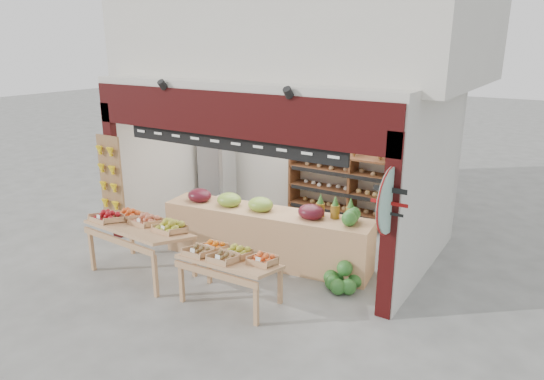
{
  "coord_description": "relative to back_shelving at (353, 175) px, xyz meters",
  "views": [
    {
      "loc": [
        4.67,
        -7.0,
        3.72
      ],
      "look_at": [
        0.33,
        -0.2,
        1.25
      ],
      "focal_mm": 32.0,
      "sensor_mm": 36.0,
      "label": 1
    }
  ],
  "objects": [
    {
      "name": "refrigerator",
      "position": [
        -3.2,
        -0.44,
        -0.28
      ],
      "size": [
        0.74,
        0.74,
        1.65
      ],
      "primitive_type": "cube",
      "rotation": [
        0.0,
        0.0,
        0.16
      ],
      "color": "silver",
      "rests_on": "ground"
    },
    {
      "name": "shop_structure",
      "position": [
        -0.91,
        -0.35,
        2.82
      ],
      "size": [
        6.36,
        5.12,
        5.4
      ],
      "color": "beige",
      "rests_on": "ground"
    },
    {
      "name": "ground",
      "position": [
        -0.91,
        -1.97,
        -1.1
      ],
      "size": [
        60.0,
        60.0,
        0.0
      ],
      "primitive_type": "plane",
      "color": "slate",
      "rests_on": "ground"
    },
    {
      "name": "watermelon_pile",
      "position": [
        1.0,
        -2.62,
        -0.95
      ],
      "size": [
        0.61,
        0.61,
        0.47
      ],
      "color": "#1E531B",
      "rests_on": "ground"
    },
    {
      "name": "cardboard_stack",
      "position": [
        -1.9,
        -1.6,
        -0.85
      ],
      "size": [
        1.01,
        0.73,
        0.69
      ],
      "color": "silver",
      "rests_on": "ground"
    },
    {
      "name": "display_table_right",
      "position": [
        -0.27,
        -3.87,
        -0.4
      ],
      "size": [
        1.45,
        0.86,
        0.92
      ],
      "color": "tan",
      "rests_on": "ground"
    },
    {
      "name": "mid_counter",
      "position": [
        -0.59,
        -2.39,
        -0.6
      ],
      "size": [
        3.78,
        1.24,
        1.15
      ],
      "color": "tan",
      "rests_on": "ground"
    },
    {
      "name": "gift_sign",
      "position": [
        1.84,
        -3.11,
        0.65
      ],
      "size": [
        0.04,
        0.93,
        0.92
      ],
      "color": "#A4CEBA",
      "rests_on": "ground"
    },
    {
      "name": "back_shelving",
      "position": [
        0.0,
        0.0,
        0.0
      ],
      "size": [
        2.83,
        0.46,
        1.76
      ],
      "color": "brown",
      "rests_on": "ground"
    },
    {
      "name": "display_table_left",
      "position": [
        -2.14,
        -3.85,
        -0.29
      ],
      "size": [
        1.73,
        1.02,
        1.06
      ],
      "color": "tan",
      "rests_on": "ground"
    },
    {
      "name": "banana_board",
      "position": [
        -3.64,
        -3.14,
        0.01
      ],
      "size": [
        0.6,
        0.15,
        1.8
      ],
      "color": "olive",
      "rests_on": "ground"
    }
  ]
}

